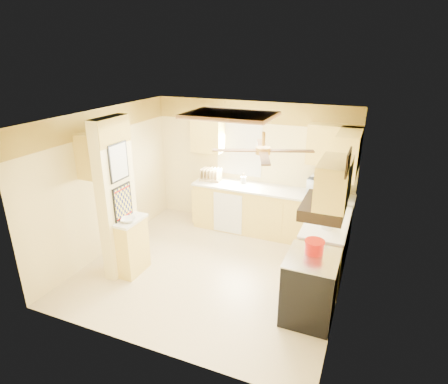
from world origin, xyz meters
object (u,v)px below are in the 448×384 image
at_px(bowl, 128,220).
at_px(kettle, 328,221).
at_px(stove, 310,287).
at_px(dutch_oven, 314,247).
at_px(microwave, 325,187).

distance_m(bowl, kettle, 2.98).
bearing_deg(stove, dutch_oven, 93.96).
height_order(bowl, dutch_oven, dutch_oven).
distance_m(stove, bowl, 2.83).
height_order(microwave, bowl, microwave).
height_order(bowl, kettle, kettle).
bearing_deg(stove, kettle, 86.27).
bearing_deg(kettle, microwave, 100.09).
height_order(stove, dutch_oven, dutch_oven).
xyz_separation_m(stove, dutch_oven, (-0.01, 0.11, 0.54)).
relative_size(stove, kettle, 3.57).
xyz_separation_m(microwave, bowl, (-2.60, -2.26, -0.13)).
bearing_deg(microwave, bowl, 46.10).
bearing_deg(bowl, microwave, 41.05).
relative_size(bowl, dutch_oven, 0.83).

